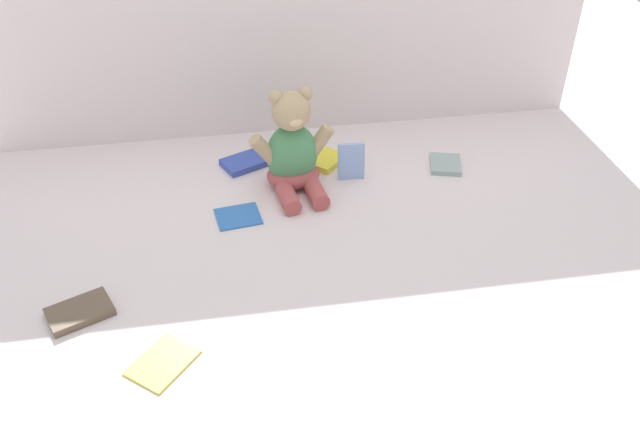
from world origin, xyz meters
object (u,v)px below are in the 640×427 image
Objects in this scene: book_case_1 at (351,161)px; book_case_3 at (245,162)px; book_case_0 at (327,161)px; book_case_4 at (238,216)px; book_case_2 at (445,164)px; book_case_6 at (162,362)px; teddy_bear at (293,152)px; book_case_5 at (80,312)px.

book_case_1 is 0.86× the size of book_case_3.
book_case_0 is 0.33m from book_case_4.
book_case_4 is at bearing 29.17° from book_case_2.
book_case_3 reaches higher than book_case_4.
book_case_1 is 0.83× the size of book_case_6.
book_case_2 is 0.80× the size of book_case_6.
book_case_3 is (-0.53, 0.09, 0.00)m from book_case_2.
book_case_4 is (-0.57, -0.14, -0.00)m from book_case_2.
teddy_bear is 2.67× the size of book_case_0.
book_case_3 is 0.24m from book_case_4.
teddy_bear is 2.20× the size of book_case_6.
teddy_bear is 0.21m from book_case_4.
book_case_3 is at bearing -59.20° from book_case_5.
book_case_0 is 0.10m from book_case_1.
book_case_4 is (-0.25, -0.21, -0.00)m from book_case_0.
book_case_6 is at bearing -128.06° from book_case_1.
book_case_0 reaches higher than book_case_6.
teddy_bear is at bearing -59.68° from book_case_4.
book_case_5 is (-0.34, -0.28, 0.00)m from book_case_4.
book_case_5 is 1.03× the size of book_case_6.
book_case_5 is at bearing -148.34° from teddy_bear.
book_case_4 is 0.84× the size of book_case_5.
teddy_bear is 0.16m from book_case_1.
book_case_4 is (-0.03, -0.23, -0.00)m from book_case_3.
teddy_bear is at bearing -95.41° from book_case_0.
book_case_0 is 1.03× the size of book_case_2.
book_case_4 is (-0.15, -0.12, -0.09)m from teddy_bear.
book_case_3 is at bearing 160.33° from book_case_1.
book_case_3 is at bearing 5.24° from book_case_2.
book_case_3 and book_case_5 have the same top height.
teddy_bear is 0.19m from book_case_3.
book_case_2 is 0.58m from book_case_4.
book_case_6 is (-0.32, -0.56, -0.09)m from teddy_bear.
book_case_1 reaches higher than book_case_0.
book_case_3 reaches higher than book_case_6.
book_case_1 reaches higher than book_case_4.
teddy_bear reaches higher than book_case_2.
teddy_bear is at bearing -174.11° from book_case_1.
book_case_6 is at bearing -80.30° from book_case_0.
book_case_5 is at bearing 40.29° from book_case_2.
teddy_bear is at bearing -74.16° from book_case_5.
book_case_0 is 0.82× the size of book_case_6.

